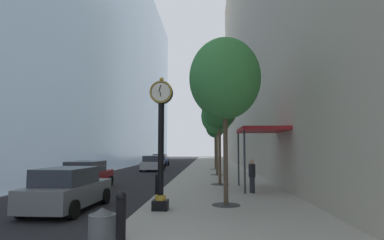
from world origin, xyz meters
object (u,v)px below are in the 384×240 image
(street_tree_mid_near, at_px, (219,109))
(street_tree_mid_far, at_px, (217,116))
(car_silver_trailing, at_px, (153,163))
(street_clock, at_px, (161,136))
(car_red_mid, at_px, (87,175))
(car_grey_far, at_px, (68,189))
(bollard_nearest, at_px, (121,214))
(bollard_third, at_px, (158,186))
(car_blue_near, at_px, (160,160))
(street_tree_far, at_px, (215,127))
(street_tree_near, at_px, (225,79))
(trash_bin, at_px, (102,234))
(pedestrian_walking, at_px, (252,175))

(street_tree_mid_near, relative_size, street_tree_mid_far, 0.92)
(car_silver_trailing, bearing_deg, street_tree_mid_near, -63.65)
(street_clock, bearing_deg, car_red_mid, 129.35)
(car_silver_trailing, bearing_deg, car_grey_far, -88.47)
(bollard_nearest, relative_size, car_grey_far, 0.27)
(bollard_third, distance_m, car_blue_near, 28.48)
(car_grey_far, bearing_deg, car_blue_near, 92.25)
(car_blue_near, relative_size, car_grey_far, 1.01)
(street_tree_mid_near, xyz_separation_m, car_grey_far, (-6.00, -7.51, -3.96))
(street_tree_far, bearing_deg, car_blue_near, 130.81)
(street_clock, xyz_separation_m, street_tree_mid_far, (2.40, 14.82, 2.23))
(street_tree_near, bearing_deg, street_clock, -155.86)
(bollard_third, xyz_separation_m, car_silver_trailing, (-3.77, 19.35, 0.02))
(street_tree_mid_near, distance_m, car_red_mid, 8.79)
(street_tree_far, distance_m, car_grey_far, 22.41)
(street_clock, relative_size, trash_bin, 4.59)
(pedestrian_walking, relative_size, car_silver_trailing, 0.38)
(street_tree_mid_near, height_order, car_silver_trailing, street_tree_mid_near)
(trash_bin, distance_m, pedestrian_walking, 10.54)
(street_tree_mid_far, relative_size, car_grey_far, 1.47)
(bollard_nearest, xyz_separation_m, car_silver_trailing, (-3.77, 24.85, 0.02))
(street_tree_far, distance_m, car_red_mid, 17.47)
(street_tree_mid_far, bearing_deg, car_grey_far, -112.66)
(street_tree_mid_near, height_order, car_grey_far, street_tree_mid_near)
(street_tree_mid_far, bearing_deg, car_blue_near, 115.28)
(street_clock, bearing_deg, bollard_third, 101.92)
(street_tree_mid_near, distance_m, car_silver_trailing, 15.30)
(street_tree_near, distance_m, pedestrian_walking, 5.54)
(street_tree_far, xyz_separation_m, car_silver_trailing, (-6.56, -0.50, -3.79))
(car_blue_near, relative_size, car_red_mid, 1.03)
(street_clock, relative_size, street_tree_far, 0.86)
(trash_bin, height_order, car_red_mid, car_red_mid)
(bollard_third, xyz_separation_m, car_blue_near, (-4.38, 28.14, 0.02))
(trash_bin, xyz_separation_m, pedestrian_walking, (4.20, 9.66, 0.33))
(street_tree_far, bearing_deg, pedestrian_walking, -85.08)
(car_blue_near, relative_size, car_silver_trailing, 1.00)
(street_tree_mid_near, xyz_separation_m, car_red_mid, (-7.71, -1.47, -3.96))
(car_red_mid, height_order, car_silver_trailing, car_red_mid)
(pedestrian_walking, bearing_deg, car_silver_trailing, 115.71)
(bollard_nearest, xyz_separation_m, car_grey_far, (-3.22, 4.10, 0.03))
(bollard_nearest, relative_size, street_tree_near, 0.18)
(bollard_nearest, height_order, trash_bin, bollard_nearest)
(bollard_nearest, bearing_deg, pedestrian_walking, 62.41)
(street_tree_mid_near, distance_m, street_tree_far, 13.75)
(street_clock, relative_size, bollard_nearest, 4.13)
(street_tree_mid_near, bearing_deg, street_tree_mid_far, 90.00)
(street_tree_near, distance_m, trash_bin, 8.12)
(bollard_nearest, relative_size, car_silver_trailing, 0.27)
(street_tree_near, height_order, car_blue_near, street_tree_near)
(car_blue_near, bearing_deg, car_silver_trailing, -86.06)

